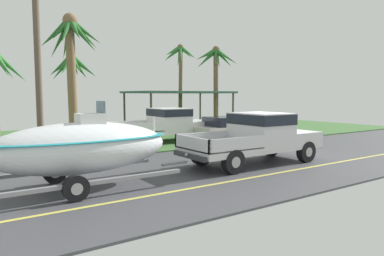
# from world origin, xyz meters

# --- Properties ---
(ground) EXTENTS (36.00, 22.00, 0.11)m
(ground) POSITION_xyz_m (0.00, 8.38, -0.01)
(ground) COLOR #424247
(pickup_truck_towing) EXTENTS (5.76, 2.07, 1.88)m
(pickup_truck_towing) POSITION_xyz_m (-1.33, -0.19, 1.05)
(pickup_truck_towing) COLOR silver
(pickup_truck_towing) RESTS_ON ground
(boat_on_trailer) EXTENTS (6.10, 2.31, 2.38)m
(boat_on_trailer) POSITION_xyz_m (-8.00, -0.19, 1.14)
(boat_on_trailer) COLOR gray
(boat_on_trailer) RESTS_ON ground
(parked_pickup_background) EXTENTS (5.89, 2.10, 1.85)m
(parked_pickup_background) POSITION_xyz_m (-1.26, 6.68, 1.03)
(parked_pickup_background) COLOR silver
(parked_pickup_background) RESTS_ON ground
(parked_sedan_near) EXTENTS (4.38, 1.86, 1.38)m
(parked_sedan_near) POSITION_xyz_m (1.77, 5.10, 0.67)
(parked_sedan_near) COLOR beige
(parked_sedan_near) RESTS_ON ground
(carport_awning) EXTENTS (7.26, 4.66, 2.81)m
(carport_awning) POSITION_xyz_m (2.94, 12.32, 2.68)
(carport_awning) COLOR #4C4238
(carport_awning) RESTS_ON ground
(palm_tree_near_left) EXTENTS (3.22, 3.67, 6.02)m
(palm_tree_near_left) POSITION_xyz_m (4.93, 10.61, 4.65)
(palm_tree_near_left) COLOR brown
(palm_tree_near_left) RESTS_ON ground
(palm_tree_near_right) EXTENTS (2.54, 2.87, 5.03)m
(palm_tree_near_right) POSITION_xyz_m (-4.78, 11.99, 3.97)
(palm_tree_near_right) COLOR brown
(palm_tree_near_right) RESTS_ON ground
(palm_tree_mid) EXTENTS (3.12, 2.65, 6.33)m
(palm_tree_mid) POSITION_xyz_m (-6.07, 7.42, 4.65)
(palm_tree_mid) COLOR brown
(palm_tree_mid) RESTS_ON ground
(palm_tree_far_right) EXTENTS (2.70, 2.99, 6.55)m
(palm_tree_far_right) POSITION_xyz_m (4.34, 14.45, 5.04)
(palm_tree_far_right) COLOR brown
(palm_tree_far_right) RESTS_ON ground
(utility_pole) EXTENTS (0.24, 1.80, 8.67)m
(utility_pole) POSITION_xyz_m (-8.10, 4.55, 4.49)
(utility_pole) COLOR brown
(utility_pole) RESTS_ON ground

